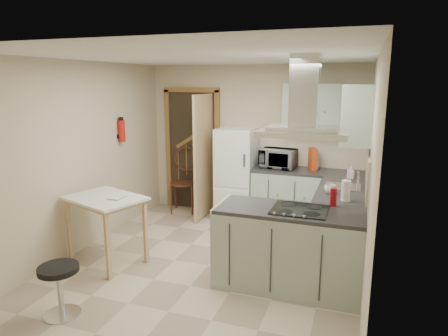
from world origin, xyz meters
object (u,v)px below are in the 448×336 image
at_px(fridge, 237,174).
at_px(drop_leaf_table, 107,230).
at_px(bentwood_chair, 183,183).
at_px(microwave, 278,158).
at_px(extractor_hood, 303,133).
at_px(peninsula, 289,248).
at_px(stool, 60,291).

xyz_separation_m(fridge, drop_leaf_table, (-1.02, -2.11, -0.33)).
xyz_separation_m(bentwood_chair, microwave, (1.65, -0.01, 0.54)).
distance_m(drop_leaf_table, bentwood_chair, 2.14).
bearing_deg(bentwood_chair, extractor_hood, -54.76).
relative_size(drop_leaf_table, bentwood_chair, 0.89).
relative_size(peninsula, bentwood_chair, 1.52).
relative_size(peninsula, microwave, 2.87).
distance_m(fridge, microwave, 0.74).
bearing_deg(fridge, drop_leaf_table, -115.93).
bearing_deg(fridge, peninsula, -58.26).
height_order(drop_leaf_table, microwave, microwave).
relative_size(stool, microwave, 0.95).
distance_m(peninsula, microwave, 2.17).
height_order(bentwood_chair, stool, bentwood_chair).
height_order(fridge, extractor_hood, extractor_hood).
distance_m(extractor_hood, bentwood_chair, 3.29).
bearing_deg(bentwood_chair, stool, -99.77).
xyz_separation_m(drop_leaf_table, stool, (0.27, -1.15, -0.17)).
xyz_separation_m(drop_leaf_table, bentwood_chair, (0.05, 2.14, 0.08)).
bearing_deg(extractor_hood, fridge, 123.79).
xyz_separation_m(fridge, peninsula, (1.22, -1.98, -0.30)).
height_order(fridge, stool, fridge).
distance_m(fridge, extractor_hood, 2.57).
height_order(extractor_hood, bentwood_chair, extractor_hood).
height_order(fridge, drop_leaf_table, fridge).
bearing_deg(extractor_hood, peninsula, 180.00).
bearing_deg(fridge, stool, -103.06).
bearing_deg(bentwood_chair, peninsula, -56.03).
relative_size(extractor_hood, drop_leaf_table, 0.99).
distance_m(fridge, peninsula, 2.35).
height_order(peninsula, extractor_hood, extractor_hood).
bearing_deg(fridge, bentwood_chair, 178.15).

